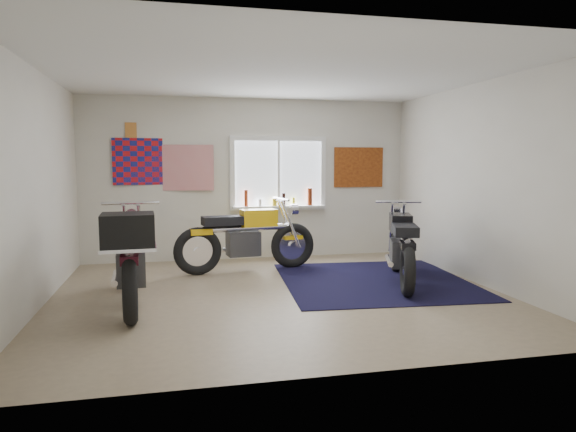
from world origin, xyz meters
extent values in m
plane|color=#9E896B|center=(0.00, 0.00, 0.00)|extent=(5.50, 5.50, 0.00)
plane|color=white|center=(0.00, 0.00, 2.70)|extent=(5.50, 5.50, 0.00)
plane|color=silver|center=(0.00, 2.50, 1.35)|extent=(5.50, 0.00, 5.50)
plane|color=silver|center=(0.00, -2.50, 1.35)|extent=(5.50, 0.00, 5.50)
plane|color=silver|center=(-2.75, 0.00, 1.35)|extent=(0.00, 5.00, 5.00)
plane|color=silver|center=(2.75, 0.00, 1.35)|extent=(0.00, 5.00, 5.00)
cube|color=black|center=(1.44, 0.40, 0.01)|extent=(2.69, 2.79, 0.01)
cube|color=white|center=(0.50, 2.48, 1.45)|extent=(1.50, 0.02, 1.10)
cube|color=white|center=(0.50, 2.47, 2.04)|extent=(1.66, 0.06, 0.08)
cube|color=white|center=(0.50, 2.47, 0.86)|extent=(1.66, 0.06, 0.08)
cube|color=white|center=(-0.29, 2.47, 1.45)|extent=(0.08, 0.06, 1.10)
cube|color=white|center=(1.29, 2.47, 1.45)|extent=(0.08, 0.06, 1.10)
cube|color=white|center=(0.50, 2.47, 1.45)|extent=(0.04, 0.06, 1.10)
cube|color=white|center=(0.50, 2.41, 0.88)|extent=(1.60, 0.16, 0.04)
cylinder|color=maroon|center=(-0.07, 2.40, 1.04)|extent=(0.07, 0.07, 0.28)
cylinder|color=silver|center=(0.17, 2.40, 0.96)|extent=(0.06, 0.06, 0.12)
cylinder|color=black|center=(0.58, 2.40, 1.01)|extent=(0.06, 0.06, 0.22)
cylinder|color=yellow|center=(0.75, 2.40, 0.97)|extent=(0.05, 0.05, 0.14)
cylinder|color=maroon|center=(1.04, 2.40, 1.05)|extent=(0.09, 0.09, 0.30)
cylinder|color=gold|center=(0.42, 2.40, 0.96)|extent=(0.08, 0.08, 0.13)
plane|color=red|center=(-1.70, 2.48, 1.65)|extent=(1.00, 0.07, 1.00)
plane|color=red|center=(-1.05, 2.46, 1.55)|extent=(0.90, 0.09, 0.90)
cube|color=#C47A38|center=(-1.90, 2.48, 2.15)|extent=(0.18, 0.02, 0.24)
cube|color=#A54C14|center=(1.95, 2.48, 1.55)|extent=(0.90, 0.03, 0.70)
torus|color=black|center=(0.53, 1.55, 0.35)|extent=(0.72, 0.24, 0.71)
torus|color=black|center=(-0.93, 1.34, 0.35)|extent=(0.72, 0.24, 0.71)
cylinder|color=white|center=(0.53, 1.55, 0.35)|extent=(0.13, 0.12, 0.12)
cylinder|color=white|center=(-0.93, 1.34, 0.35)|extent=(0.13, 0.12, 0.12)
cylinder|color=white|center=(-0.20, 1.44, 0.66)|extent=(1.33, 0.29, 0.10)
cube|color=#313134|center=(-0.25, 1.44, 0.42)|extent=(0.51, 0.36, 0.36)
cylinder|color=white|center=(-0.28, 1.60, 0.32)|extent=(0.59, 0.16, 0.07)
cube|color=yellow|center=(-0.01, 1.47, 0.80)|extent=(0.56, 0.35, 0.25)
cube|color=black|center=(-0.57, 1.39, 0.78)|extent=(0.62, 0.38, 0.13)
cube|color=yellow|center=(-0.88, 1.35, 0.64)|extent=(0.34, 0.21, 0.08)
cube|color=yellow|center=(0.53, 1.55, 0.48)|extent=(0.31, 0.19, 0.05)
cylinder|color=white|center=(0.34, 1.52, 1.08)|extent=(0.13, 0.66, 0.04)
cylinder|color=white|center=(0.55, 1.55, 0.91)|extent=(0.13, 0.18, 0.17)
torus|color=black|center=(1.99, 0.94, 0.33)|extent=(0.34, 0.67, 0.66)
torus|color=black|center=(1.51, -0.45, 0.33)|extent=(0.34, 0.67, 0.66)
cylinder|color=white|center=(1.99, 0.94, 0.33)|extent=(0.14, 0.14, 0.12)
cylinder|color=white|center=(1.51, -0.45, 0.33)|extent=(0.14, 0.14, 0.12)
cylinder|color=white|center=(1.75, 0.24, 0.65)|extent=(0.52, 1.28, 0.09)
cube|color=#313134|center=(1.73, 0.19, 0.42)|extent=(0.43, 0.54, 0.36)
cylinder|color=white|center=(1.57, 0.25, 0.31)|extent=(0.26, 0.57, 0.07)
cube|color=black|center=(1.81, 0.42, 0.80)|extent=(0.43, 0.58, 0.25)
cube|color=black|center=(1.63, -0.10, 0.78)|extent=(0.47, 0.64, 0.13)
cube|color=black|center=(1.53, -0.40, 0.63)|extent=(0.26, 0.35, 0.08)
cube|color=black|center=(1.99, 0.94, 0.45)|extent=(0.23, 0.33, 0.05)
cylinder|color=white|center=(1.93, 0.76, 1.07)|extent=(0.63, 0.25, 0.04)
cylinder|color=white|center=(2.00, 0.96, 0.90)|extent=(0.19, 0.15, 0.17)
torus|color=black|center=(-1.79, 0.71, 0.36)|extent=(0.18, 0.73, 0.72)
torus|color=black|center=(-1.71, -0.84, 0.36)|extent=(0.18, 0.73, 0.72)
cylinder|color=white|center=(-1.79, 0.71, 0.36)|extent=(0.12, 0.13, 0.12)
cylinder|color=white|center=(-1.71, -0.84, 0.36)|extent=(0.12, 0.13, 0.12)
cylinder|color=white|center=(-1.75, -0.07, 0.69)|extent=(0.18, 1.40, 0.10)
cube|color=#313134|center=(-1.75, -0.12, 0.44)|extent=(0.34, 0.52, 0.38)
cylinder|color=white|center=(-1.92, -0.13, 0.33)|extent=(0.11, 0.61, 0.08)
cube|color=#3C0914|center=(-1.76, 0.13, 0.84)|extent=(0.32, 0.57, 0.27)
cube|color=black|center=(-1.73, -0.45, 0.82)|extent=(0.34, 0.63, 0.13)
cube|color=#3C0914|center=(-1.71, -0.79, 0.67)|extent=(0.20, 0.34, 0.09)
cube|color=#3C0914|center=(-1.79, 0.71, 0.49)|extent=(0.17, 0.32, 0.06)
cylinder|color=white|center=(-1.78, 0.51, 1.13)|extent=(0.69, 0.08, 0.04)
cylinder|color=white|center=(-1.79, 0.73, 0.96)|extent=(0.18, 0.12, 0.18)
cube|color=black|center=(-1.70, -0.95, 0.98)|extent=(0.53, 0.49, 0.33)
camera|label=1|loc=(-1.26, -6.14, 1.64)|focal=32.00mm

